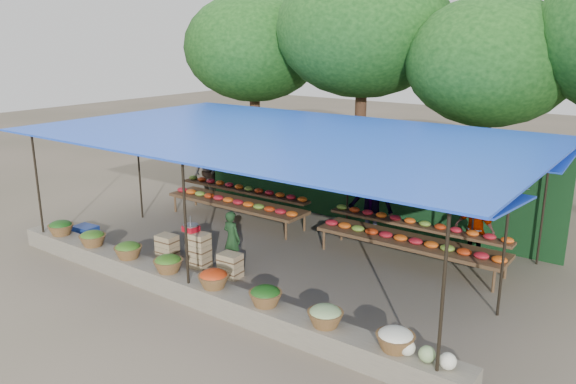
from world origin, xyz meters
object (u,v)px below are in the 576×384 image
Objects in this scene: crate_counter at (198,253)px; blue_crate_front at (60,230)px; weighing_scale at (191,228)px; vendor_seated at (232,239)px; blue_crate_back at (86,232)px.

crate_counter reaches higher than blue_crate_front.
blue_crate_front is (-4.20, -0.62, -0.16)m from crate_counter.
crate_counter is at bearing -6.46° from blue_crate_front.
weighing_scale reaches higher than crate_counter.
blue_crate_front is (-4.76, -1.09, -0.47)m from vendor_seated.
blue_crate_front is 0.93× the size of blue_crate_back.
blue_crate_front is at bearing -171.19° from weighing_scale.
crate_counter is 0.57m from weighing_scale.
crate_counter is at bearing 44.54° from vendor_seated.
blue_crate_front is at bearing -171.56° from crate_counter.
blue_crate_back is at bearing 2.98° from blue_crate_front.
vendor_seated is 2.23× the size of blue_crate_back.
blue_crate_back is at bearing -173.28° from weighing_scale.
weighing_scale is at bearing 1.82° from blue_crate_back.
crate_counter is at bearing 1.47° from blue_crate_back.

